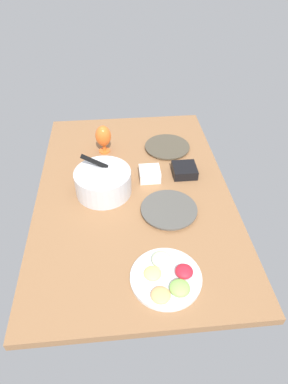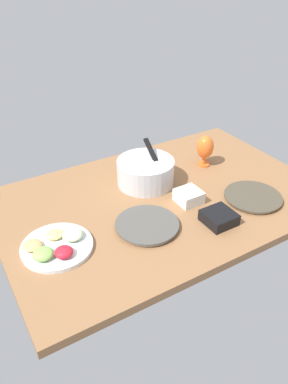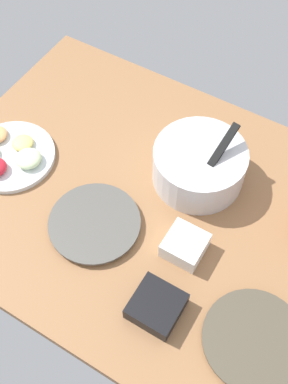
{
  "view_description": "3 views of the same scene",
  "coord_description": "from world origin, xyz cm",
  "px_view_note": "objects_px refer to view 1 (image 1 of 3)",
  "views": [
    {
      "loc": [
        -135.3,
        7.06,
        117.41
      ],
      "look_at": [
        -10.65,
        -4.82,
        7.15
      ],
      "focal_mm": 30.62,
      "sensor_mm": 36.0,
      "label": 1
    },
    {
      "loc": [
        -87.09,
        -128.68,
        105.37
      ],
      "look_at": [
        -10.81,
        -0.64,
        7.15
      ],
      "focal_mm": 35.06,
      "sensor_mm": 36.0,
      "label": 2
    },
    {
      "loc": [
        30.87,
        -70.05,
        128.25
      ],
      "look_at": [
        -9.68,
        -2.24,
        7.15
      ],
      "focal_mm": 44.05,
      "sensor_mm": 36.0,
      "label": 3
    }
  ],
  "objects_px": {
    "dinner_plate_left": "(169,210)",
    "mixing_bowl": "(103,181)",
    "fruit_platter": "(167,277)",
    "hurricane_glass_orange": "(103,137)",
    "square_bowl_black": "(184,170)",
    "square_bowl_white": "(150,173)",
    "dinner_plate_right": "(167,147)"
  },
  "relations": [
    {
      "from": "dinner_plate_left",
      "to": "mixing_bowl",
      "type": "height_order",
      "value": "mixing_bowl"
    },
    {
      "from": "fruit_platter",
      "to": "hurricane_glass_orange",
      "type": "relative_size",
      "value": 1.66
    },
    {
      "from": "mixing_bowl",
      "to": "fruit_platter",
      "type": "height_order",
      "value": "mixing_bowl"
    },
    {
      "from": "hurricane_glass_orange",
      "to": "square_bowl_black",
      "type": "bearing_deg",
      "value": -121.04
    },
    {
      "from": "dinner_plate_left",
      "to": "square_bowl_white",
      "type": "relative_size",
      "value": 2.48
    },
    {
      "from": "mixing_bowl",
      "to": "hurricane_glass_orange",
      "type": "xyz_separation_m",
      "value": [
        0.39,
        -0.0,
        0.04
      ]
    },
    {
      "from": "mixing_bowl",
      "to": "square_bowl_black",
      "type": "relative_size",
      "value": 2.21
    },
    {
      "from": "mixing_bowl",
      "to": "square_bowl_white",
      "type": "height_order",
      "value": "mixing_bowl"
    },
    {
      "from": "square_bowl_black",
      "to": "square_bowl_white",
      "type": "relative_size",
      "value": 1.16
    },
    {
      "from": "fruit_platter",
      "to": "dinner_plate_left",
      "type": "bearing_deg",
      "value": -9.83
    },
    {
      "from": "dinner_plate_left",
      "to": "mixing_bowl",
      "type": "bearing_deg",
      "value": 60.36
    },
    {
      "from": "dinner_plate_left",
      "to": "fruit_platter",
      "type": "relative_size",
      "value": 0.96
    },
    {
      "from": "dinner_plate_left",
      "to": "fruit_platter",
      "type": "bearing_deg",
      "value": 170.17
    },
    {
      "from": "dinner_plate_left",
      "to": "hurricane_glass_orange",
      "type": "distance_m",
      "value": 0.66
    },
    {
      "from": "hurricane_glass_orange",
      "to": "mixing_bowl",
      "type": "bearing_deg",
      "value": 179.36
    },
    {
      "from": "dinner_plate_left",
      "to": "dinner_plate_right",
      "type": "xyz_separation_m",
      "value": [
        0.57,
        -0.08,
        -0.0
      ]
    },
    {
      "from": "dinner_plate_right",
      "to": "dinner_plate_left",
      "type": "bearing_deg",
      "value": 172.38
    },
    {
      "from": "square_bowl_black",
      "to": "square_bowl_white",
      "type": "distance_m",
      "value": 0.2
    },
    {
      "from": "mixing_bowl",
      "to": "square_bowl_white",
      "type": "relative_size",
      "value": 2.58
    },
    {
      "from": "hurricane_glass_orange",
      "to": "square_bowl_white",
      "type": "distance_m",
      "value": 0.4
    },
    {
      "from": "dinner_plate_left",
      "to": "fruit_platter",
      "type": "xyz_separation_m",
      "value": [
        -0.4,
        0.07,
        0.01
      ]
    },
    {
      "from": "hurricane_glass_orange",
      "to": "square_bowl_white",
      "type": "bearing_deg",
      "value": -139.21
    },
    {
      "from": "mixing_bowl",
      "to": "dinner_plate_left",
      "type": "bearing_deg",
      "value": -119.64
    },
    {
      "from": "dinner_plate_left",
      "to": "mixing_bowl",
      "type": "distance_m",
      "value": 0.38
    },
    {
      "from": "fruit_platter",
      "to": "hurricane_glass_orange",
      "type": "height_order",
      "value": "hurricane_glass_orange"
    },
    {
      "from": "mixing_bowl",
      "to": "hurricane_glass_orange",
      "type": "relative_size",
      "value": 1.65
    },
    {
      "from": "dinner_plate_left",
      "to": "dinner_plate_right",
      "type": "relative_size",
      "value": 1.01
    },
    {
      "from": "fruit_platter",
      "to": "hurricane_glass_orange",
      "type": "xyz_separation_m",
      "value": [
        0.97,
        0.25,
        0.09
      ]
    },
    {
      "from": "hurricane_glass_orange",
      "to": "square_bowl_black",
      "type": "relative_size",
      "value": 1.34
    },
    {
      "from": "mixing_bowl",
      "to": "square_bowl_black",
      "type": "height_order",
      "value": "mixing_bowl"
    },
    {
      "from": "fruit_platter",
      "to": "hurricane_glass_orange",
      "type": "distance_m",
      "value": 1.01
    },
    {
      "from": "dinner_plate_right",
      "to": "hurricane_glass_orange",
      "type": "distance_m",
      "value": 0.41
    }
  ]
}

